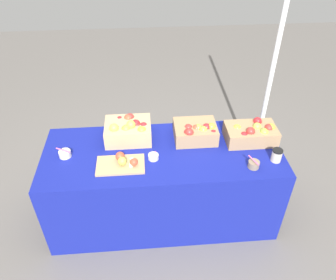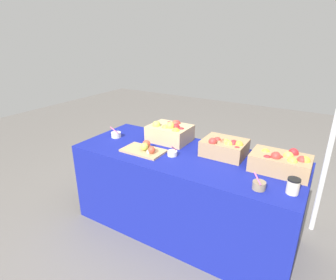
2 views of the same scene
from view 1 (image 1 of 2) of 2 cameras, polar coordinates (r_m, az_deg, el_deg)
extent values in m
plane|color=slate|center=(3.16, -0.83, -12.28)|extent=(10.00, 10.00, 0.00)
cube|color=navy|center=(2.89, -0.90, -7.57)|extent=(1.90, 0.76, 0.74)
cube|color=tan|center=(2.79, 14.00, 1.03)|extent=(0.41, 0.25, 0.13)
sphere|color=gold|center=(2.80, 17.25, 2.06)|extent=(0.07, 0.07, 0.07)
sphere|color=red|center=(2.69, 12.92, 0.67)|extent=(0.07, 0.07, 0.07)
sphere|color=#99B742|center=(2.74, 16.18, 1.26)|extent=(0.07, 0.07, 0.07)
sphere|color=#B2332D|center=(2.79, 16.94, 1.96)|extent=(0.07, 0.07, 0.07)
sphere|color=#B2C64C|center=(2.78, 15.04, 2.21)|extent=(0.07, 0.07, 0.07)
sphere|color=red|center=(2.83, 15.13, 3.13)|extent=(0.07, 0.07, 0.07)
sphere|color=red|center=(2.75, 14.15, 1.32)|extent=(0.07, 0.07, 0.07)
sphere|color=gold|center=(2.75, 11.76, 1.94)|extent=(0.07, 0.07, 0.07)
sphere|color=#B2332D|center=(2.70, 14.00, 1.45)|extent=(0.07, 0.07, 0.07)
cube|color=tan|center=(2.74, 4.69, 1.42)|extent=(0.34, 0.28, 0.13)
sphere|color=#B2332D|center=(2.69, 3.51, 2.05)|extent=(0.07, 0.07, 0.07)
sphere|color=red|center=(2.67, 7.77, 1.07)|extent=(0.07, 0.07, 0.07)
sphere|color=gold|center=(2.71, 7.47, 2.23)|extent=(0.07, 0.07, 0.07)
sphere|color=#99B742|center=(2.69, 5.20, 2.04)|extent=(0.07, 0.07, 0.07)
sphere|color=#B2332D|center=(2.61, 3.68, 1.33)|extent=(0.07, 0.07, 0.07)
sphere|color=red|center=(2.63, 3.46, 1.27)|extent=(0.07, 0.07, 0.07)
sphere|color=#D14C33|center=(2.69, 4.89, 1.95)|extent=(0.07, 0.07, 0.07)
sphere|color=#99B742|center=(2.67, 6.06, 1.72)|extent=(0.07, 0.07, 0.07)
sphere|color=red|center=(2.70, 6.63, 2.15)|extent=(0.07, 0.07, 0.07)
cube|color=tan|center=(2.75, -6.85, 1.53)|extent=(0.37, 0.30, 0.15)
sphere|color=#D14C33|center=(2.79, -6.83, 3.72)|extent=(0.07, 0.07, 0.07)
sphere|color=#B2C64C|center=(2.66, -9.28, 2.03)|extent=(0.07, 0.07, 0.07)
sphere|color=#B2332D|center=(2.70, -5.38, 2.39)|extent=(0.07, 0.07, 0.07)
sphere|color=red|center=(2.70, -4.21, 2.31)|extent=(0.07, 0.07, 0.07)
sphere|color=#99B742|center=(2.66, -7.23, 1.84)|extent=(0.07, 0.07, 0.07)
sphere|color=red|center=(2.81, -8.28, 3.34)|extent=(0.07, 0.07, 0.07)
sphere|color=#B2332D|center=(2.79, -6.55, 3.85)|extent=(0.07, 0.07, 0.07)
sphere|color=gold|center=(2.64, -4.53, 1.63)|extent=(0.07, 0.07, 0.07)
sphere|color=#B2C64C|center=(2.66, -6.39, 2.62)|extent=(0.07, 0.07, 0.07)
sphere|color=red|center=(2.70, -5.56, 2.76)|extent=(0.07, 0.07, 0.07)
cube|color=tan|center=(2.53, -8.16, -4.25)|extent=(0.36, 0.21, 0.02)
sphere|color=#D14C33|center=(2.48, -5.89, -3.83)|extent=(0.06, 0.06, 0.06)
sphere|color=#B2C64C|center=(2.49, -7.86, -3.60)|extent=(0.07, 0.07, 0.07)
cube|color=beige|center=(2.52, -6.22, -3.44)|extent=(0.04, 0.04, 0.03)
sphere|color=#D14C33|center=(2.53, -8.25, -2.77)|extent=(0.07, 0.07, 0.07)
cube|color=beige|center=(2.48, -6.40, -4.29)|extent=(0.03, 0.03, 0.03)
cylinder|color=gray|center=(2.56, 14.52, -4.08)|extent=(0.08, 0.08, 0.05)
cylinder|color=#EA598C|center=(2.51, 14.50, -3.38)|extent=(0.07, 0.08, 0.05)
cylinder|color=silver|center=(2.69, -17.30, -2.29)|extent=(0.09, 0.09, 0.05)
cylinder|color=#EA598C|center=(2.65, -17.60, -1.69)|extent=(0.10, 0.02, 0.05)
cylinder|color=silver|center=(2.56, -2.53, -2.89)|extent=(0.08, 0.08, 0.04)
cylinder|color=#EA598C|center=(2.53, -2.19, -2.08)|extent=(0.01, 0.09, 0.07)
cylinder|color=beige|center=(2.65, 18.16, -2.61)|extent=(0.08, 0.08, 0.09)
cylinder|color=black|center=(2.62, 18.38, -1.75)|extent=(0.08, 0.08, 0.01)
cylinder|color=white|center=(3.13, 17.59, 11.75)|extent=(0.04, 0.04, 2.28)
camera|label=2|loc=(1.33, 58.35, -18.99)|focal=29.25mm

